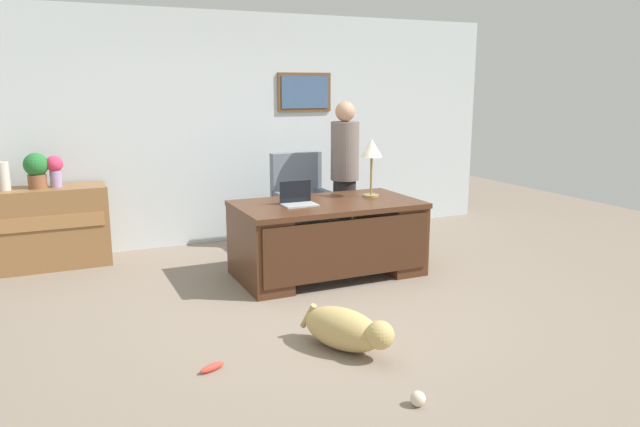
# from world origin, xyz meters

# --- Properties ---
(ground_plane) EXTENTS (12.00, 12.00, 0.00)m
(ground_plane) POSITION_xyz_m (0.00, 0.00, 0.00)
(ground_plane) COLOR gray
(back_wall) EXTENTS (7.00, 0.16, 2.70)m
(back_wall) POSITION_xyz_m (0.00, 2.60, 1.35)
(back_wall) COLOR silver
(back_wall) RESTS_ON ground_plane
(desk) EXTENTS (1.79, 1.00, 0.74)m
(desk) POSITION_xyz_m (0.39, 0.78, 0.40)
(desk) COLOR #4C2B19
(desk) RESTS_ON ground_plane
(credenza) EXTENTS (1.35, 0.50, 0.84)m
(credenza) POSITION_xyz_m (-2.21, 2.25, 0.42)
(credenza) COLOR olive
(credenza) RESTS_ON ground_plane
(armchair) EXTENTS (0.60, 0.59, 1.10)m
(armchair) POSITION_xyz_m (0.54, 1.80, 0.49)
(armchair) COLOR slate
(armchair) RESTS_ON ground_plane
(person_standing) EXTENTS (0.32, 0.32, 1.69)m
(person_standing) POSITION_xyz_m (0.98, 1.60, 0.87)
(person_standing) COLOR #262323
(person_standing) RESTS_ON ground_plane
(dog_lying) EXTENTS (0.55, 0.75, 0.30)m
(dog_lying) POSITION_xyz_m (-0.24, -0.85, 0.15)
(dog_lying) COLOR tan
(dog_lying) RESTS_ON ground_plane
(laptop) EXTENTS (0.32, 0.22, 0.22)m
(laptop) POSITION_xyz_m (0.07, 0.80, 0.80)
(laptop) COLOR #B2B5BA
(laptop) RESTS_ON desk
(desk_lamp) EXTENTS (0.22, 0.22, 0.59)m
(desk_lamp) POSITION_xyz_m (0.92, 0.87, 1.20)
(desk_lamp) COLOR #9E8447
(desk_lamp) RESTS_ON desk
(vase_with_flowers) EXTENTS (0.17, 0.17, 0.33)m
(vase_with_flowers) POSITION_xyz_m (-2.01, 2.25, 1.03)
(vase_with_flowers) COLOR #A991C6
(vase_with_flowers) RESTS_ON credenza
(vase_empty) EXTENTS (0.11, 0.11, 0.28)m
(vase_empty) POSITION_xyz_m (-2.48, 2.25, 0.98)
(vase_empty) COLOR silver
(vase_empty) RESTS_ON credenza
(potted_plant) EXTENTS (0.24, 0.24, 0.36)m
(potted_plant) POSITION_xyz_m (-2.18, 2.25, 1.03)
(potted_plant) COLOR brown
(potted_plant) RESTS_ON credenza
(dog_toy_ball) EXTENTS (0.09, 0.09, 0.09)m
(dog_toy_ball) POSITION_xyz_m (-0.21, -1.72, 0.05)
(dog_toy_ball) COLOR beige
(dog_toy_ball) RESTS_ON ground_plane
(dog_toy_bone) EXTENTS (0.20, 0.12, 0.05)m
(dog_toy_bone) POSITION_xyz_m (-1.20, -0.77, 0.03)
(dog_toy_bone) COLOR #E53F33
(dog_toy_bone) RESTS_ON ground_plane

